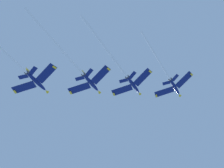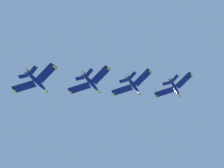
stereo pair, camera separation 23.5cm
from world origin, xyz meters
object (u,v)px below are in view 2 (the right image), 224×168
jet_second (122,70)px  jet_third (79,68)px  jet_lead (170,79)px  jet_fourth (23,68)px

jet_second → jet_third: (17.64, 0.05, -6.59)m
jet_lead → jet_fourth: (59.85, 2.15, -22.05)m
jet_lead → jet_fourth: bearing=2.1°
jet_lead → jet_third: bearing=4.7°
jet_second → jet_lead: bearing=-171.7°
jet_third → jet_lead: bearing=-175.3°
jet_lead → jet_fourth: jet_lead is taller
jet_lead → jet_third: 43.06m
jet_third → jet_fourth: bearing=-3.3°
jet_third → jet_fourth: size_ratio=1.10×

